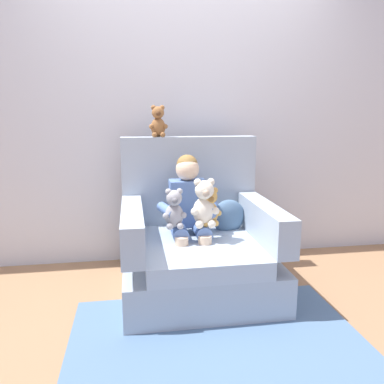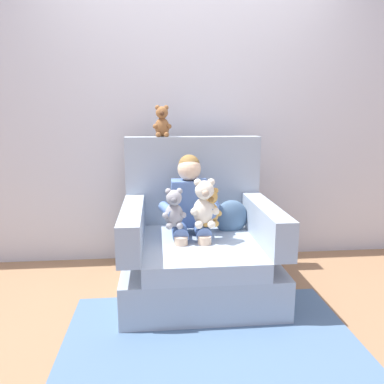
# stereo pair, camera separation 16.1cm
# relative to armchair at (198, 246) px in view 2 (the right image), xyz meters

# --- Properties ---
(ground_plane) EXTENTS (8.00, 8.00, 0.00)m
(ground_plane) POSITION_rel_armchair_xyz_m (0.00, -0.06, -0.33)
(ground_plane) COLOR #936D4C
(back_wall) EXTENTS (6.00, 0.10, 2.60)m
(back_wall) POSITION_rel_armchair_xyz_m (0.00, 0.69, 0.97)
(back_wall) COLOR silver
(back_wall) RESTS_ON ground
(floor_rug) EXTENTS (1.67, 1.45, 0.01)m
(floor_rug) POSITION_rel_armchair_xyz_m (0.00, -0.85, -0.32)
(floor_rug) COLOR slate
(floor_rug) RESTS_ON ground
(armchair) EXTENTS (1.05, 1.01, 1.09)m
(armchair) POSITION_rel_armchair_xyz_m (0.00, 0.00, 0.00)
(armchair) COLOR #9EADBC
(armchair) RESTS_ON ground
(seated_child) EXTENTS (0.45, 0.39, 0.82)m
(seated_child) POSITION_rel_armchair_xyz_m (-0.05, 0.03, 0.28)
(seated_child) COLOR #597AB7
(seated_child) RESTS_ON armchair
(plush_honey) EXTENTS (0.16, 0.13, 0.26)m
(plush_honey) POSITION_rel_armchair_xyz_m (0.07, -0.10, 0.30)
(plush_honey) COLOR gold
(plush_honey) RESTS_ON armchair
(plush_cream) EXTENTS (0.20, 0.16, 0.33)m
(plush_cream) POSITION_rel_armchair_xyz_m (0.03, -0.12, 0.34)
(plush_cream) COLOR silver
(plush_cream) RESTS_ON armchair
(plush_grey) EXTENTS (0.16, 0.13, 0.27)m
(plush_grey) POSITION_rel_armchair_xyz_m (-0.18, -0.12, 0.31)
(plush_grey) COLOR #9E9EA3
(plush_grey) RESTS_ON armchair
(plush_brown_on_backrest) EXTENTS (0.14, 0.12, 0.24)m
(plush_brown_on_backrest) POSITION_rel_armchair_xyz_m (-0.24, 0.36, 0.87)
(plush_brown_on_backrest) COLOR brown
(plush_brown_on_backrest) RESTS_ON armchair
(throw_pillow) EXTENTS (0.27, 0.15, 0.26)m
(throw_pillow) POSITION_rel_armchair_xyz_m (0.27, 0.13, 0.17)
(throw_pillow) COLOR slate
(throw_pillow) RESTS_ON armchair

